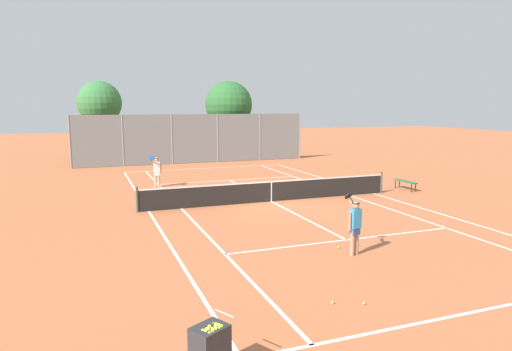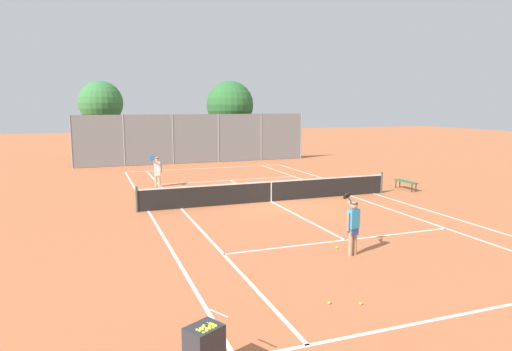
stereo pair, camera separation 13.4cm
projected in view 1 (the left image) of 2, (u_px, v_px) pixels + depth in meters
The scene contains 13 objects.
ground_plane at pixel (271, 202), 20.79m from camera, with size 120.00×120.00×0.00m, color #BC663D.
court_line_markings at pixel (271, 202), 20.79m from camera, with size 11.10×23.90×0.01m.
tennis_net at pixel (271, 191), 20.71m from camera, with size 12.00×0.10×1.07m.
ball_cart at pixel (210, 345), 7.32m from camera, with size 0.77×0.70×0.96m.
player_near_side at pixel (355, 224), 13.25m from camera, with size 0.53×0.84×1.77m.
player_far_left at pixel (157, 170), 24.36m from camera, with size 0.73×0.72×1.77m.
loose_tennis_ball_0 at pixel (338, 247), 14.00m from camera, with size 0.07×0.07×0.07m, color #D1DB33.
loose_tennis_ball_1 at pixel (364, 303), 10.04m from camera, with size 0.07×0.07×0.07m, color #D1DB33.
loose_tennis_ball_2 at pixel (332, 303), 10.07m from camera, with size 0.07×0.07×0.07m, color #D1DB33.
courtside_bench at pixel (405, 182), 23.66m from camera, with size 0.36×1.50×0.47m.
back_fence at pixel (195, 139), 34.39m from camera, with size 17.63×0.08×3.71m.
tree_behind_left at pixel (99, 104), 34.62m from camera, with size 3.31×3.31×6.19m.
tree_behind_right at pixel (228, 106), 37.79m from camera, with size 3.88×3.88×6.34m.
Camera 1 is at (-7.84, -18.81, 4.35)m, focal length 32.00 mm.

